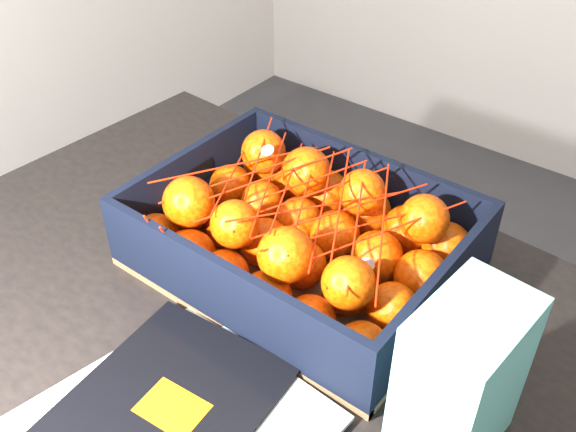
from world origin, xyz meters
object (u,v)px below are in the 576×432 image
Objects in this scene: retail_carton at (460,381)px; magazine_stack at (168,424)px; table at (266,383)px; produce_crate at (301,247)px.

magazine_stack is at bearing -139.72° from retail_carton.
table is 0.20m from magazine_stack.
produce_crate is (-0.05, 0.31, 0.03)m from magazine_stack.
produce_crate is (-0.04, 0.14, 0.13)m from table.
produce_crate reaches higher than table.
magazine_stack is 0.32m from produce_crate.
magazine_stack is at bearing -81.32° from produce_crate.
magazine_stack is (0.00, -0.17, 0.11)m from table.
table is at bearing 91.03° from magazine_stack.
magazine_stack is 1.62× the size of retail_carton.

